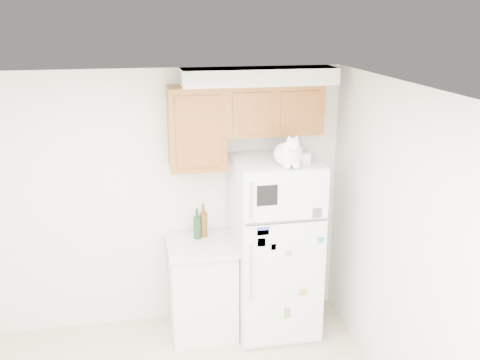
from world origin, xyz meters
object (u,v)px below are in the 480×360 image
object	(u,v)px
storage_box_back	(291,150)
storage_box_front	(302,157)
bottle_green	(197,224)
bottle_amber	(203,220)
base_counter	(202,287)
cat	(289,154)
refrigerator	(275,247)

from	to	relation	value
storage_box_back	storage_box_front	size ratio (longest dim) A/B	1.20
bottle_green	bottle_amber	xyz separation A→B (m)	(0.07, 0.04, 0.01)
storage_box_front	bottle_amber	bearing A→B (deg)	169.91
bottle_amber	base_counter	bearing A→B (deg)	-105.29
cat	bottle_amber	size ratio (longest dim) A/B	1.32
refrigerator	bottle_amber	size ratio (longest dim) A/B	5.20
storage_box_back	bottle_green	distance (m)	1.12
refrigerator	storage_box_back	distance (m)	0.92
storage_box_front	bottle_amber	size ratio (longest dim) A/B	0.46
refrigerator	base_counter	xyz separation A→B (m)	(-0.69, 0.07, -0.39)
cat	storage_box_back	bearing A→B (deg)	70.50
cat	base_counter	bearing A→B (deg)	158.24
storage_box_back	refrigerator	bearing A→B (deg)	-142.96
refrigerator	storage_box_back	size ratio (longest dim) A/B	9.44
base_counter	storage_box_back	bearing A→B (deg)	3.78
bottle_green	cat	bearing A→B (deg)	-28.33
base_counter	bottle_green	world-z (taller)	bottle_green
refrigerator	cat	distance (m)	0.99
refrigerator	bottle_amber	xyz separation A→B (m)	(-0.65, 0.23, 0.23)
base_counter	bottle_amber	xyz separation A→B (m)	(0.04, 0.15, 0.62)
cat	bottle_green	size ratio (longest dim) A/B	1.44
refrigerator	cat	xyz separation A→B (m)	(0.05, -0.22, 0.96)
storage_box_back	cat	bearing A→B (deg)	-110.01
refrigerator	storage_box_front	world-z (taller)	storage_box_front
cat	storage_box_back	world-z (taller)	cat
base_counter	storage_box_front	xyz separation A→B (m)	(0.88, -0.19, 1.28)
refrigerator	bottle_amber	distance (m)	0.72
storage_box_front	bottle_green	bearing A→B (deg)	173.46
refrigerator	bottle_green	bearing A→B (deg)	165.13
base_counter	storage_box_front	distance (m)	1.57
bottle_amber	storage_box_back	bearing A→B (deg)	-6.71
base_counter	storage_box_back	world-z (taller)	storage_box_back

